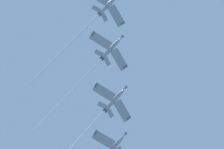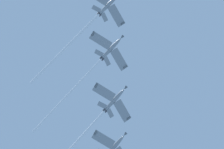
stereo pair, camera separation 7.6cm
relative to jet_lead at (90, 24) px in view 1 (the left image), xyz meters
name	(u,v)px [view 1 (the left image)]	position (x,y,z in m)	size (l,w,h in m)	color
jet_lead	(90,24)	(0.00, 0.00, 0.00)	(44.95, 22.78, 24.26)	gray
jet_second	(99,62)	(-3.11, 14.85, -3.13)	(45.02, 22.75, 24.49)	gray
jet_third	(101,115)	(-10.58, 33.14, -9.70)	(40.79, 21.09, 21.40)	gray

